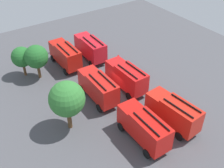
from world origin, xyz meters
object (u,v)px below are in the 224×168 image
object	(u,v)px
fire_truck_2	(90,47)
tree_2	(22,57)
fire_truck_0	(173,112)
firefighter_1	(118,59)
tree_0	(67,99)
fire_truck_1	(126,76)
traffic_cone_0	(75,54)
fire_truck_4	(98,87)
tree_1	(36,57)
firefighter_0	(52,47)
fire_truck_3	(144,127)
fire_truck_5	(65,55)

from	to	relation	value
fire_truck_2	tree_2	size ratio (longest dim) A/B	1.50
fire_truck_0	firefighter_1	xyz separation A→B (m)	(15.34, -2.73, -1.26)
firefighter_1	tree_0	bearing A→B (deg)	144.17
fire_truck_1	tree_0	distance (m)	10.88
firefighter_1	traffic_cone_0	distance (m)	7.97
fire_truck_1	fire_truck_4	distance (m)	4.60
fire_truck_1	firefighter_1	xyz separation A→B (m)	(6.21, -2.97, -1.26)
firefighter_1	traffic_cone_0	bearing A→B (deg)	58.41
fire_truck_0	traffic_cone_0	bearing A→B (deg)	0.46
fire_truck_1	tree_1	xyz separation A→B (m)	(9.73, 9.34, 1.51)
firefighter_0	tree_2	distance (m)	8.01
fire_truck_2	traffic_cone_0	bearing A→B (deg)	41.34
firefighter_0	tree_0	world-z (taller)	tree_0
fire_truck_3	firefighter_0	xyz separation A→B (m)	(24.87, 0.23, -1.13)
tree_0	traffic_cone_0	bearing A→B (deg)	-29.38
tree_1	fire_truck_3	bearing A→B (deg)	-165.00
firefighter_1	tree_2	bearing A→B (deg)	89.84
fire_truck_1	fire_truck_2	distance (m)	10.20
fire_truck_4	tree_0	distance (m)	6.73
fire_truck_4	tree_1	bearing A→B (deg)	27.42
traffic_cone_0	fire_truck_4	bearing A→B (deg)	167.58
traffic_cone_0	fire_truck_1	bearing A→B (deg)	-171.48
tree_0	tree_1	distance (m)	12.31
firefighter_1	traffic_cone_0	xyz separation A→B (m)	(6.31, 4.84, -0.59)
fire_truck_3	firefighter_1	size ratio (longest dim) A/B	4.48
tree_0	fire_truck_3	bearing A→B (deg)	-137.50
fire_truck_0	tree_2	bearing A→B (deg)	23.32
fire_truck_3	fire_truck_4	world-z (taller)	same
fire_truck_0	fire_truck_4	world-z (taller)	same
firefighter_0	firefighter_1	xyz separation A→B (m)	(-9.55, -7.48, -0.13)
firefighter_0	tree_0	xyz separation A→B (m)	(-18.27, 5.82, 3.40)
fire_truck_5	fire_truck_2	bearing A→B (deg)	-92.52
fire_truck_3	tree_1	world-z (taller)	tree_1
fire_truck_2	fire_truck_3	xyz separation A→B (m)	(-19.32, 4.34, 0.00)
fire_truck_0	firefighter_0	distance (m)	25.36
fire_truck_4	traffic_cone_0	xyz separation A→B (m)	(12.36, -2.72, -1.85)
tree_2	firefighter_1	bearing A→B (deg)	-111.07
tree_0	traffic_cone_0	xyz separation A→B (m)	(15.03, -8.46, -4.13)
firefighter_1	tree_1	bearing A→B (deg)	94.94
firefighter_1	tree_1	size ratio (longest dim) A/B	0.30
tree_1	traffic_cone_0	world-z (taller)	tree_1
tree_0	fire_truck_2	bearing A→B (deg)	-39.25
firefighter_0	tree_1	distance (m)	8.15
fire_truck_1	fire_truck_3	distance (m)	10.08
firefighter_1	tree_2	xyz separation A→B (m)	(5.37, 13.94, 2.36)
tree_1	firefighter_1	bearing A→B (deg)	-105.98
tree_2	traffic_cone_0	size ratio (longest dim) A/B	7.98
fire_truck_5	tree_2	bearing A→B (deg)	79.61
fire_truck_2	fire_truck_4	world-z (taller)	same
tree_0	tree_2	bearing A→B (deg)	2.59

